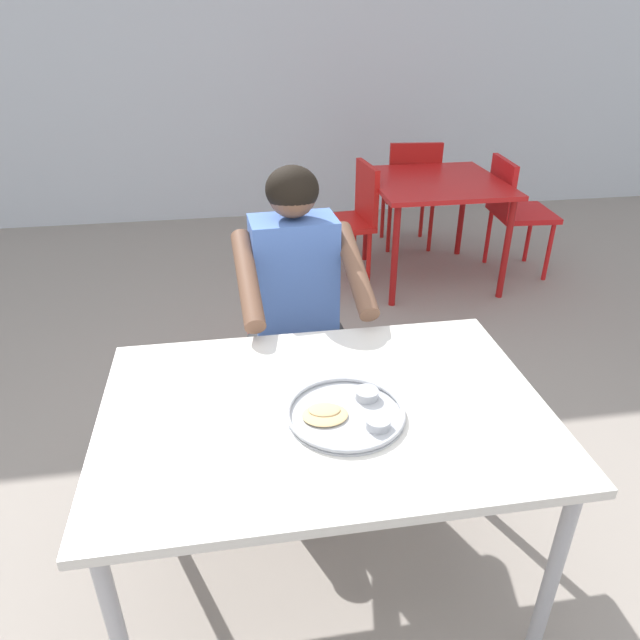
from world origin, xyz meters
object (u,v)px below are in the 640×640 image
thali_tray (347,413)px  chair_red_right (514,207)px  table_background_red (436,192)px  chair_red_far (411,188)px  diner_foreground (298,295)px  table_foreground (324,424)px  chair_foreground (291,322)px  chair_red_left (351,215)px

thali_tray → chair_red_right: (1.70, 2.41, -0.24)m
table_background_red → chair_red_far: 0.60m
diner_foreground → table_background_red: bearing=54.9°
table_foreground → chair_foreground: size_ratio=1.55×
table_foreground → chair_red_left: 2.47m
chair_red_far → chair_foreground: bearing=-120.3°
chair_red_left → chair_red_far: bearing=42.4°
table_background_red → chair_foreground: bearing=-129.2°
chair_red_far → table_background_red: bearing=-91.3°
table_background_red → chair_red_right: size_ratio=1.09×
chair_red_right → diner_foreground: bearing=-136.7°
thali_tray → table_background_red: size_ratio=0.38×
table_foreground → chair_red_right: (1.75, 2.36, -0.17)m
thali_tray → chair_red_far: size_ratio=0.40×
diner_foreground → chair_red_left: bearing=71.2°
table_foreground → thali_tray: bearing=-43.1°
thali_tray → chair_red_right: 2.96m
chair_foreground → chair_red_right: (1.75, 1.42, 0.00)m
thali_tray → chair_red_left: 2.51m
chair_red_far → diner_foreground: bearing=-117.6°
thali_tray → chair_red_left: chair_red_left is taller
table_foreground → table_background_red: table_foreground is taller
chair_red_left → chair_red_right: bearing=-1.7°
table_foreground → table_background_red: 2.62m
table_background_red → chair_red_far: chair_red_far is taller
chair_foreground → chair_red_right: 2.25m
chair_foreground → chair_red_right: size_ratio=1.01×
chair_foreground → diner_foreground: bearing=-87.5°
thali_tray → chair_foreground: size_ratio=0.41×
chair_red_left → chair_red_right: size_ratio=1.00×
chair_foreground → diner_foreground: (0.01, -0.21, 0.24)m
thali_tray → chair_red_left: size_ratio=0.41×
thali_tray → chair_red_far: 3.19m
thali_tray → chair_red_right: size_ratio=0.41×
table_background_red → chair_red_right: 0.61m
diner_foreground → chair_red_far: bearing=62.4°
table_background_red → chair_red_left: chair_red_left is taller
thali_tray → chair_foreground: (-0.05, 0.99, -0.24)m
diner_foreground → chair_red_right: (1.74, 1.64, -0.24)m
diner_foreground → chair_red_right: bearing=43.3°
diner_foreground → thali_tray: bearing=-87.0°
chair_red_left → chair_red_far: (0.59, 0.54, 0.01)m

